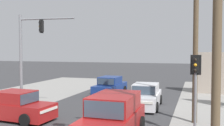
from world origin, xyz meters
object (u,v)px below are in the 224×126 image
object	(u,v)px
suv_oncoming_mid	(113,118)
sedan_oncoming_near	(16,107)
utility_pole_foreground_right	(212,19)
sedan_kerbside_parked	(110,87)
utility_pole_midground_right	(193,14)
traffic_signal_mast	(29,49)
pedestal_signal_right_kerb	(196,82)
sedan_receding_far	(146,97)

from	to	relation	value
suv_oncoming_mid	sedan_oncoming_near	size ratio (longest dim) A/B	1.05
utility_pole_foreground_right	sedan_kerbside_parked	world-z (taller)	utility_pole_foreground_right
utility_pole_midground_right	traffic_signal_mast	xyz separation A→B (m)	(-9.91, 0.09, -1.77)
utility_pole_foreground_right	pedestal_signal_right_kerb	distance (m)	4.10
pedestal_signal_right_kerb	traffic_signal_mast	bearing A→B (deg)	165.48
traffic_signal_mast	sedan_receding_far	distance (m)	8.14
utility_pole_foreground_right	pedestal_signal_right_kerb	xyz separation A→B (m)	(-0.43, 3.42, -2.23)
utility_pole_midground_right	pedestal_signal_right_kerb	distance (m)	4.06
utility_pole_foreground_right	sedan_receding_far	world-z (taller)	utility_pole_foreground_right
utility_pole_midground_right	suv_oncoming_mid	xyz separation A→B (m)	(-3.11, -3.63, -4.71)
utility_pole_midground_right	pedestal_signal_right_kerb	bearing A→B (deg)	-86.45
pedestal_signal_right_kerb	sedan_kerbside_parked	xyz separation A→B (m)	(-6.86, 9.29, -1.71)
sedan_kerbside_parked	suv_oncoming_mid	size ratio (longest dim) A/B	0.95
traffic_signal_mast	pedestal_signal_right_kerb	world-z (taller)	traffic_signal_mast
utility_pole_foreground_right	suv_oncoming_mid	world-z (taller)	utility_pole_foreground_right
suv_oncoming_mid	pedestal_signal_right_kerb	bearing A→B (deg)	18.76
pedestal_signal_right_kerb	utility_pole_foreground_right	bearing A→B (deg)	-82.91
utility_pole_foreground_right	utility_pole_midground_right	distance (m)	6.04
utility_pole_foreground_right	sedan_oncoming_near	distance (m)	11.05
utility_pole_midground_right	suv_oncoming_mid	world-z (taller)	utility_pole_midground_right
traffic_signal_mast	suv_oncoming_mid	bearing A→B (deg)	-28.68
suv_oncoming_mid	sedan_receding_far	world-z (taller)	suv_oncoming_mid
sedan_receding_far	pedestal_signal_right_kerb	bearing A→B (deg)	-60.35
pedestal_signal_right_kerb	suv_oncoming_mid	distance (m)	3.78
pedestal_signal_right_kerb	sedan_receding_far	size ratio (longest dim) A/B	0.83
utility_pole_foreground_right	traffic_signal_mast	distance (m)	12.12
traffic_signal_mast	pedestal_signal_right_kerb	bearing A→B (deg)	-14.52
pedestal_signal_right_kerb	suv_oncoming_mid	size ratio (longest dim) A/B	0.78
traffic_signal_mast	suv_oncoming_mid	size ratio (longest dim) A/B	1.32
utility_pole_foreground_right	utility_pole_midground_right	size ratio (longest dim) A/B	0.82
traffic_signal_mast	pedestal_signal_right_kerb	size ratio (longest dim) A/B	1.69
pedestal_signal_right_kerb	suv_oncoming_mid	world-z (taller)	pedestal_signal_right_kerb
traffic_signal_mast	sedan_kerbside_parked	distance (m)	8.05
sedan_kerbside_parked	sedan_receding_far	xyz separation A→B (m)	(3.72, -3.79, 0.00)
utility_pole_midground_right	traffic_signal_mast	bearing A→B (deg)	179.49
traffic_signal_mast	suv_oncoming_mid	xyz separation A→B (m)	(6.79, -3.72, -2.95)
utility_pole_foreground_right	traffic_signal_mast	xyz separation A→B (m)	(-10.49, 6.02, -0.82)
sedan_kerbside_parked	sedan_oncoming_near	xyz separation A→B (m)	(-2.36, -9.05, 0.00)
utility_pole_foreground_right	sedan_kerbside_parked	size ratio (longest dim) A/B	2.00
traffic_signal_mast	sedan_receding_far	size ratio (longest dim) A/B	1.40
utility_pole_foreground_right	sedan_oncoming_near	world-z (taller)	utility_pole_foreground_right
suv_oncoming_mid	sedan_oncoming_near	world-z (taller)	suv_oncoming_mid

